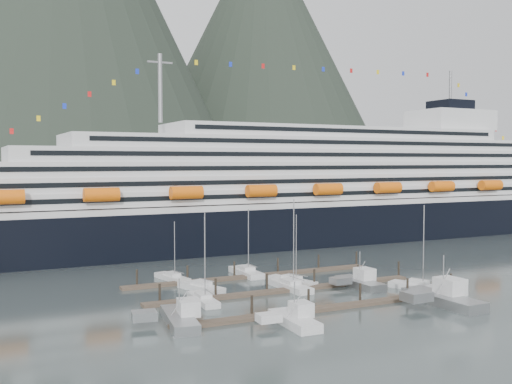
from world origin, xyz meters
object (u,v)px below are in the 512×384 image
sailboat_c (290,287)px  sailboat_e (172,278)px  trawler_d (442,298)px  sailboat_d (292,281)px  trawler_a (178,318)px  sailboat_a (201,288)px  trawler_b (294,319)px  sailboat_h (418,287)px  sailboat_b (203,300)px  trawler_e (359,282)px  cruise_ship (307,196)px  sailboat_f (246,273)px

sailboat_c → sailboat_e: (-15.26, 15.76, -0.05)m
trawler_d → sailboat_c: bearing=36.2°
sailboat_d → trawler_a: sailboat_d is taller
trawler_a → trawler_d: 39.18m
sailboat_a → trawler_b: 24.96m
sailboat_e → trawler_d: sailboat_e is taller
sailboat_h → sailboat_d: bearing=25.6°
trawler_a → trawler_d: size_ratio=0.90×
sailboat_b → trawler_a: 12.10m
sailboat_a → sailboat_h: (32.42, -15.08, 0.02)m
sailboat_d → trawler_d: sailboat_d is taller
sailboat_h → trawler_b: 30.66m
sailboat_c → trawler_a: 26.47m
sailboat_d → trawler_e: size_ratio=1.21×
trawler_d → trawler_a: bearing=77.8°
sailboat_a → trawler_e: bearing=-128.5°
sailboat_e → trawler_e: 32.86m
sailboat_c → trawler_e: 11.80m
cruise_ship → trawler_b: (-43.95, -69.94, -11.21)m
sailboat_f → sailboat_b: bearing=138.1°
sailboat_d → sailboat_f: size_ratio=0.96×
sailboat_c → trawler_d: (14.95, -19.23, 0.55)m
sailboat_d → trawler_b: (-12.83, -23.08, 0.43)m
sailboat_a → trawler_d: (28.62, -24.74, 0.58)m
sailboat_d → sailboat_f: (-3.85, 10.43, 0.03)m
cruise_ship → sailboat_e: bearing=-144.4°
sailboat_f → cruise_ship: bearing=-43.7°
sailboat_c → sailboat_e: 21.94m
trawler_a → cruise_ship: bearing=-33.5°
sailboat_c → sailboat_f: size_ratio=1.20×
sailboat_f → sailboat_d: bearing=-159.6°
sailboat_d → trawler_a: (-26.04, -15.91, 0.46)m
sailboat_e → sailboat_h: bearing=-138.4°
sailboat_f → sailboat_c: bearing=-174.4°
sailboat_h → trawler_d: (-3.80, -9.66, 0.56)m
trawler_e → sailboat_h: bearing=-128.3°
cruise_ship → trawler_b: bearing=-122.1°
sailboat_a → sailboat_c: sailboat_c is taller
sailboat_a → sailboat_f: sailboat_f is taller
trawler_a → trawler_d: trawler_d is taller
sailboat_d → sailboat_e: sailboat_d is taller
sailboat_d → sailboat_h: sailboat_h is taller
sailboat_d → trawler_b: 26.41m
sailboat_a → trawler_b: (3.32, -24.73, 0.40)m
cruise_ship → sailboat_d: (-31.12, -46.85, -11.64)m
cruise_ship → trawler_a: bearing=-132.3°
sailboat_h → trawler_e: 9.56m
trawler_e → trawler_a: bearing=102.7°
sailboat_b → sailboat_c: size_ratio=0.90×
sailboat_a → trawler_e: 26.52m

